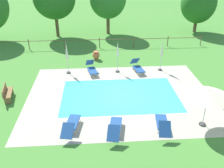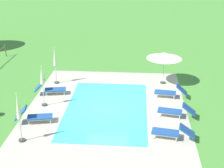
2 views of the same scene
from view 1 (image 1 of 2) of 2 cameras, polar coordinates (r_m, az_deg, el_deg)
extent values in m
plane|color=#478433|center=(16.10, 1.83, -2.66)|extent=(160.00, 160.00, 0.00)
cube|color=#B2A893|center=(16.09, 1.84, -2.65)|extent=(11.98, 9.05, 0.01)
cube|color=#42CCD6|center=(16.09, 1.84, -2.65)|extent=(7.53, 4.60, 0.01)
cube|color=#C0B59F|center=(18.21, 1.08, 1.21)|extent=(8.01, 0.24, 0.01)
cube|color=#C0B59F|center=(14.07, 2.82, -7.61)|extent=(8.01, 0.24, 0.01)
cube|color=#C0B59F|center=(16.90, 15.06, -2.07)|extent=(0.24, 4.60, 0.01)
cube|color=#C0B59F|center=(16.20, -11.99, -3.07)|extent=(0.24, 4.60, 0.01)
cube|color=navy|center=(13.31, -9.14, -8.71)|extent=(0.81, 1.38, 0.07)
cube|color=navy|center=(12.41, -10.33, -10.65)|extent=(0.72, 0.85, 0.49)
cube|color=silver|center=(13.34, -9.12, -8.90)|extent=(0.77, 1.35, 0.04)
cylinder|color=silver|center=(13.90, -9.57, -7.86)|extent=(0.04, 0.04, 0.28)
cylinder|color=silver|center=(13.79, -7.50, -8.02)|extent=(0.04, 0.04, 0.28)
cylinder|color=silver|center=(13.06, -10.76, -10.66)|extent=(0.04, 0.04, 0.28)
cylinder|color=silver|center=(12.94, -8.55, -10.86)|extent=(0.04, 0.04, 0.28)
cube|color=navy|center=(13.43, 11.54, -8.60)|extent=(0.76, 1.36, 0.07)
cube|color=navy|center=(12.50, 12.21, -10.23)|extent=(0.68, 0.76, 0.60)
cube|color=silver|center=(13.46, 11.52, -8.79)|extent=(0.73, 1.34, 0.04)
cylinder|color=silver|center=(13.93, 10.14, -7.83)|extent=(0.04, 0.04, 0.28)
cylinder|color=silver|center=(14.01, 12.23, -7.84)|extent=(0.04, 0.04, 0.28)
cylinder|color=silver|center=(13.06, 10.64, -10.65)|extent=(0.04, 0.04, 0.28)
cylinder|color=silver|center=(13.14, 12.89, -10.64)|extent=(0.04, 0.04, 0.28)
cube|color=navy|center=(19.17, 6.23, 3.49)|extent=(0.84, 1.39, 0.07)
cube|color=navy|center=(19.86, 5.31, 5.37)|extent=(0.71, 0.74, 0.65)
cube|color=silver|center=(19.20, 6.22, 3.34)|extent=(0.80, 1.36, 0.04)
cylinder|color=silver|center=(18.87, 7.51, 2.41)|extent=(0.04, 0.04, 0.28)
cylinder|color=silver|center=(18.70, 6.06, 2.25)|extent=(0.04, 0.04, 0.28)
cylinder|color=silver|center=(19.80, 6.33, 3.74)|extent=(0.04, 0.04, 0.28)
cylinder|color=silver|center=(19.63, 4.94, 3.59)|extent=(0.04, 0.04, 0.28)
cube|color=navy|center=(12.96, 0.83, -9.45)|extent=(0.83, 1.39, 0.07)
cube|color=navy|center=(12.03, 0.34, -11.39)|extent=(0.73, 0.83, 0.54)
cube|color=silver|center=(12.99, 0.83, -9.64)|extent=(0.80, 1.36, 0.04)
cylinder|color=silver|center=(13.52, -0.01, -8.56)|extent=(0.04, 0.04, 0.28)
cylinder|color=silver|center=(13.48, 2.16, -8.70)|extent=(0.04, 0.04, 0.28)
cylinder|color=silver|center=(12.66, -0.61, -11.50)|extent=(0.04, 0.04, 0.28)
cylinder|color=silver|center=(12.61, 1.74, -11.67)|extent=(0.04, 0.04, 0.28)
cube|color=navy|center=(18.86, -4.59, 3.14)|extent=(0.85, 1.40, 0.07)
cube|color=navy|center=(19.59, -5.19, 5.04)|extent=(0.72, 0.75, 0.65)
cube|color=silver|center=(18.88, -4.59, 2.99)|extent=(0.82, 1.36, 0.04)
cylinder|color=silver|center=(18.49, -3.45, 2.05)|extent=(0.04, 0.04, 0.28)
cylinder|color=silver|center=(18.40, -5.00, 1.86)|extent=(0.04, 0.04, 0.28)
cylinder|color=silver|center=(19.47, -4.17, 3.41)|extent=(0.04, 0.04, 0.28)
cylinder|color=silver|center=(19.38, -5.65, 3.23)|extent=(0.04, 0.04, 0.28)
cylinder|color=#383838|center=(14.31, 20.25, -8.75)|extent=(0.36, 0.36, 0.08)
cylinder|color=#B2B5B7|center=(13.76, 20.95, -5.28)|extent=(0.04, 0.04, 2.14)
cone|color=beige|center=(13.32, 21.59, -2.03)|extent=(2.34, 2.34, 0.39)
sphere|color=beige|center=(13.22, 21.74, -1.26)|extent=(0.06, 0.06, 0.06)
cylinder|color=#383838|center=(19.99, 11.10, 3.30)|extent=(0.32, 0.32, 0.08)
cylinder|color=#B2B5B7|center=(19.75, 11.26, 4.88)|extent=(0.04, 0.04, 1.28)
cone|color=beige|center=(19.31, 11.60, 8.29)|extent=(0.24, 0.24, 1.22)
sphere|color=beige|center=(19.12, 11.78, 10.07)|extent=(0.05, 0.05, 0.05)
cylinder|color=#383838|center=(19.33, 1.28, 2.96)|extent=(0.32, 0.32, 0.08)
cylinder|color=#B2B5B7|center=(19.06, 1.30, 4.73)|extent=(0.04, 0.04, 1.37)
cone|color=beige|center=(18.62, 1.34, 8.15)|extent=(0.24, 0.24, 1.04)
sphere|color=beige|center=(18.45, 1.36, 9.73)|extent=(0.05, 0.05, 0.05)
cylinder|color=#383838|center=(19.42, -10.09, 2.64)|extent=(0.32, 0.32, 0.08)
cylinder|color=#B2B5B7|center=(19.19, -10.23, 4.19)|extent=(0.04, 0.04, 1.23)
cone|color=beige|center=(18.73, -10.55, 7.69)|extent=(0.23, 0.23, 1.27)
sphere|color=beige|center=(18.52, -10.72, 9.58)|extent=(0.05, 0.05, 0.05)
cube|color=olive|center=(16.86, -23.01, -1.84)|extent=(0.69, 1.55, 0.06)
cube|color=olive|center=(16.80, -23.82, -1.23)|extent=(0.31, 1.49, 0.40)
cube|color=olive|center=(17.53, -22.63, -1.51)|extent=(0.40, 0.13, 0.41)
cube|color=olive|center=(16.43, -23.11, -3.63)|extent=(0.40, 0.13, 0.41)
cylinder|color=#B7663D|center=(21.75, -3.71, 5.83)|extent=(0.35, 0.35, 0.08)
ellipsoid|color=#B7663D|center=(21.62, -3.73, 6.71)|extent=(0.63, 0.63, 0.63)
cylinder|color=#B7663D|center=(21.51, -3.76, 7.49)|extent=(0.47, 0.47, 0.06)
cylinder|color=brown|center=(25.23, -18.79, 8.71)|extent=(0.08, 0.08, 1.05)
cylinder|color=brown|center=(24.59, -11.00, 9.21)|extent=(0.08, 0.08, 1.05)
cylinder|color=brown|center=(24.41, -2.93, 9.55)|extent=(0.08, 0.08, 1.05)
cylinder|color=brown|center=(24.70, 5.12, 9.70)|extent=(0.08, 0.08, 1.05)
cylinder|color=brown|center=(25.46, 12.84, 9.67)|extent=(0.08, 0.08, 1.05)
cylinder|color=brown|center=(26.63, 19.99, 9.49)|extent=(0.08, 0.08, 1.05)
cube|color=brown|center=(24.31, -2.94, 10.28)|extent=(20.46, 0.05, 0.05)
cylinder|color=brown|center=(29.07, -0.91, 13.85)|extent=(0.38, 0.38, 2.29)
cylinder|color=brown|center=(31.38, 18.79, 12.86)|extent=(0.37, 0.37, 1.64)
ellipsoid|color=#286623|center=(30.90, 19.52, 17.30)|extent=(3.97, 3.97, 4.47)
cylinder|color=brown|center=(28.62, -12.67, 13.17)|extent=(0.36, 0.36, 2.48)
camera|label=2|loc=(19.62, -59.59, 16.47)|focal=53.35mm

